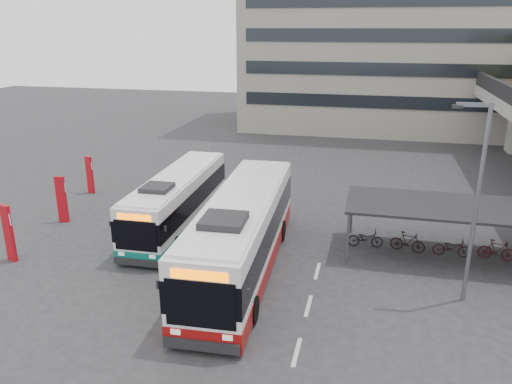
% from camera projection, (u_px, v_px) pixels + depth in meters
% --- Properties ---
extents(ground, '(120.00, 120.00, 0.00)m').
position_uv_depth(ground, '(263.00, 265.00, 22.82)').
color(ground, '#28282B').
rests_on(ground, ground).
extents(bike_shelter, '(10.00, 4.00, 2.54)m').
position_uv_depth(bike_shelter, '(454.00, 226.00, 23.26)').
color(bike_shelter, '#595B60').
rests_on(bike_shelter, ground).
extents(office_block, '(30.00, 15.00, 25.00)m').
position_uv_depth(office_block, '(397.00, 4.00, 50.79)').
color(office_block, gray).
rests_on(office_block, ground).
extents(road_markings, '(0.15, 7.60, 0.01)m').
position_uv_depth(road_markings, '(308.00, 306.00, 19.50)').
color(road_markings, beige).
rests_on(road_markings, ground).
extents(bus_main, '(3.28, 12.74, 3.74)m').
position_uv_depth(bus_main, '(242.00, 234.00, 21.85)').
color(bus_main, white).
rests_on(bus_main, ground).
extents(bus_teal, '(2.55, 10.69, 3.14)m').
position_uv_depth(bus_teal, '(178.00, 201.00, 26.88)').
color(bus_teal, white).
rests_on(bus_teal, ground).
extents(pedestrian, '(0.41, 0.62, 1.68)m').
position_uv_depth(pedestrian, '(137.00, 215.00, 26.52)').
color(pedestrian, black).
rests_on(pedestrian, ground).
extents(lamp_post, '(1.38, 0.27, 7.87)m').
position_uv_depth(lamp_post, '(475.00, 193.00, 18.54)').
color(lamp_post, '#595B60').
rests_on(lamp_post, ground).
extents(sign_totem_south, '(0.58, 0.34, 2.74)m').
position_uv_depth(sign_totem_south, '(8.00, 232.00, 22.86)').
color(sign_totem_south, '#A70A14').
rests_on(sign_totem_south, ground).
extents(sign_totem_mid, '(0.57, 0.25, 2.64)m').
position_uv_depth(sign_totem_mid, '(62.00, 199.00, 27.46)').
color(sign_totem_mid, '#A70A14').
rests_on(sign_totem_mid, ground).
extents(sign_totem_north, '(0.52, 0.29, 2.45)m').
position_uv_depth(sign_totem_north, '(90.00, 174.00, 32.32)').
color(sign_totem_north, '#A70A14').
rests_on(sign_totem_north, ground).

